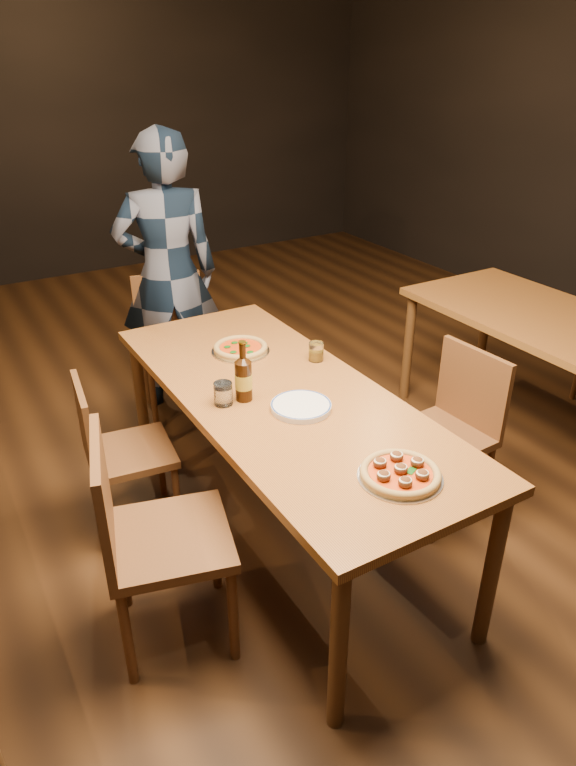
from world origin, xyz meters
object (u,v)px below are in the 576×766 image
chair_end (176,347)px  water_glass (223,394)px  diner (168,274)px  pizza_margherita (241,348)px  chair_main_e (440,435)px  pizza_meatball (400,473)px  amber_glass (316,352)px  plate_stack (301,407)px  table_main (282,407)px  chair_main_sw (130,451)px  chair_main_nw (169,537)px  beer_bottle (244,380)px

chair_end → water_glass: size_ratio=9.23×
chair_end → diner: 0.44m
pizza_margherita → chair_main_e: bearing=-45.8°
pizza_meatball → amber_glass: bearing=74.4°
water_glass → pizza_margherita: bearing=55.4°
pizza_margherita → amber_glass: 0.37m
water_glass → amber_glass: (0.55, 0.16, -0.00)m
plate_stack → chair_main_e: bearing=-6.2°
chair_end → amber_glass: (0.28, -1.12, 0.35)m
pizza_margherita → water_glass: bearing=-124.6°
table_main → chair_main_e: 0.80m
table_main → diner: size_ratio=1.18×
diner → plate_stack: bearing=101.1°
chair_main_sw → chair_main_e: size_ratio=0.94×
chair_main_nw → beer_bottle: size_ratio=3.67×
table_main → beer_bottle: beer_bottle is taller
chair_main_e → diner: bearing=-162.7°
chair_end → beer_bottle: beer_bottle is taller
plate_stack → amber_glass: amber_glass is taller
plate_stack → amber_glass: bearing=49.7°
chair_main_nw → amber_glass: (0.95, 0.50, 0.32)m
chair_main_e → pizza_meatball: size_ratio=2.96×
beer_bottle → pizza_margherita: bearing=64.9°
beer_bottle → water_glass: beer_bottle is taller
chair_main_nw → plate_stack: size_ratio=3.82×
plate_stack → beer_bottle: beer_bottle is taller
chair_main_e → water_glass: chair_main_e is taller
chair_main_sw → beer_bottle: 0.71m
diner → chair_main_nw: bearing=81.8°
amber_glass → chair_main_sw: bearing=165.7°
chair_main_nw → pizza_meatball: size_ratio=3.22×
pizza_meatball → diner: (0.03, 2.22, 0.07)m
table_main → chair_end: chair_end is taller
table_main → chair_main_sw: 0.76m
chair_main_nw → chair_main_sw: chair_main_nw is taller
pizza_margherita → diner: size_ratio=0.17×
beer_bottle → amber_glass: size_ratio=2.94×
table_main → chair_end: bearing=89.3°
chair_main_e → plate_stack: 0.80m
chair_main_sw → chair_end: 1.07m
chair_main_nw → diner: diner is taller
pizza_margherita → amber_glass: (0.26, -0.26, 0.03)m
pizza_meatball → water_glass: bearing=111.0°
pizza_margherita → plate_stack: bearing=-93.7°
water_glass → diner: size_ratio=0.06×
chair_main_e → water_glass: (-0.98, 0.28, 0.36)m
diner → pizza_meatball: bearing=102.9°
chair_main_nw → water_glass: 0.62m
chair_end → plate_stack: size_ratio=3.60×
chair_main_e → water_glass: size_ratio=9.00×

